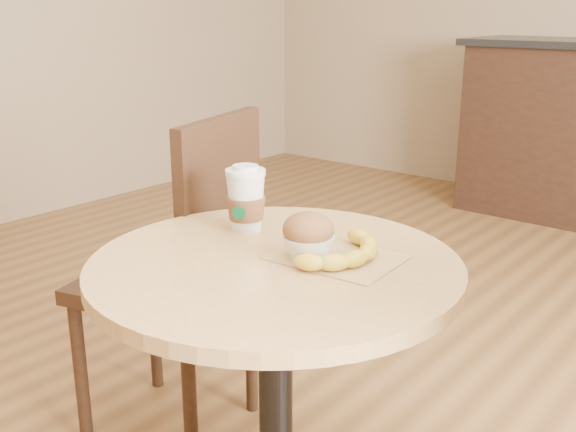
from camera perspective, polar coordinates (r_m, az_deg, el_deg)
The scene contains 6 objects.
cafe_table at distance 1.40m, azimuth -1.07°, elevation -11.73°, with size 0.73×0.73×0.75m.
chair_left at distance 1.89m, azimuth -8.74°, elevation -4.44°, with size 0.52×0.52×0.96m.
kraft_bag at distance 1.32m, azimuth 4.09°, elevation -3.53°, with size 0.24×0.18×0.00m, color tan.
coffee_cup at distance 1.47m, azimuth -3.58°, elevation 1.25°, with size 0.09×0.09×0.15m.
muffin at distance 1.29m, azimuth 1.73°, elevation -1.73°, with size 0.10×0.10×0.09m.
banana at distance 1.30m, azimuth 5.01°, elevation -3.07°, with size 0.13×0.24×0.03m, color gold, non-canonical shape.
Camera 1 is at (0.69, -0.93, 1.22)m, focal length 42.00 mm.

